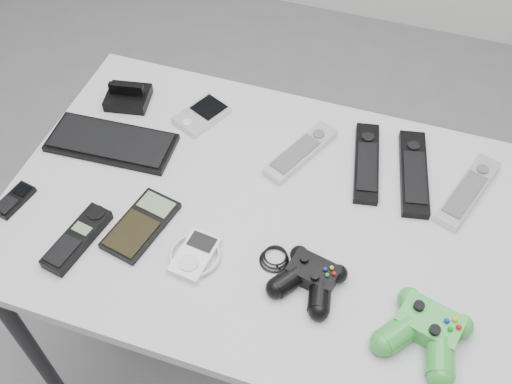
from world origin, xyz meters
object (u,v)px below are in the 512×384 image
(remote_silver_b, at_px, (468,191))
(controller_black, at_px, (310,277))
(pda_keyboard, at_px, (111,142))
(controller_green, at_px, (426,330))
(mp3_player, at_px, (195,255))
(remote_silver_a, at_px, (301,151))
(remote_black_a, at_px, (367,162))
(remote_black_b, at_px, (414,172))
(mobile_phone, at_px, (14,200))
(calculator, at_px, (141,225))
(desk, at_px, (271,230))
(cordless_handset, at_px, (77,238))
(pda, at_px, (202,115))

(remote_silver_b, bearing_deg, controller_black, -110.18)
(pda_keyboard, relative_size, controller_green, 1.75)
(pda_keyboard, relative_size, mp3_player, 2.65)
(remote_silver_a, relative_size, remote_black_a, 0.91)
(remote_black_b, relative_size, mobile_phone, 2.60)
(calculator, bearing_deg, remote_silver_a, 60.78)
(mobile_phone, distance_m, calculator, 0.27)
(mobile_phone, bearing_deg, desk, 26.60)
(pda_keyboard, bearing_deg, controller_black, -25.04)
(desk, distance_m, pda_keyboard, 0.39)
(calculator, distance_m, controller_green, 0.55)
(desk, relative_size, mp3_player, 10.40)
(pda_keyboard, height_order, remote_silver_a, remote_silver_a)
(remote_silver_a, distance_m, controller_green, 0.46)
(remote_black_a, height_order, mp3_player, remote_black_a)
(pda_keyboard, bearing_deg, mobile_phone, -122.36)
(mobile_phone, bearing_deg, remote_black_a, 37.07)
(remote_silver_a, height_order, mp3_player, remote_silver_a)
(controller_black, distance_m, controller_green, 0.21)
(desk, height_order, cordless_handset, cordless_handset)
(pda_keyboard, xyz_separation_m, remote_black_b, (0.63, 0.12, 0.00))
(pda, distance_m, mp3_player, 0.37)
(controller_black, relative_size, controller_green, 1.34)
(remote_silver_b, bearing_deg, remote_silver_a, -160.13)
(mp3_player, bearing_deg, remote_black_b, 49.40)
(remote_silver_b, bearing_deg, calculator, -134.92)
(pda_keyboard, xyz_separation_m, mp3_player, (0.28, -0.21, 0.00))
(pda, bearing_deg, remote_black_b, 22.10)
(remote_silver_a, bearing_deg, calculator, -106.49)
(mp3_player, bearing_deg, remote_black_a, 58.45)
(remote_black_a, relative_size, controller_black, 1.03)
(remote_silver_a, relative_size, cordless_handset, 1.25)
(remote_silver_b, bearing_deg, pda, -164.04)
(desk, height_order, mobile_phone, mobile_phone)
(pda, bearing_deg, pda_keyboard, -112.94)
(pda, distance_m, remote_silver_a, 0.24)
(pda_keyboard, bearing_deg, remote_silver_b, 4.56)
(remote_black_a, bearing_deg, calculator, -152.80)
(remote_black_b, height_order, mp3_player, remote_black_b)
(cordless_handset, distance_m, mp3_player, 0.23)
(controller_green, bearing_deg, pda, 160.31)
(desk, height_order, calculator, calculator)
(desk, bearing_deg, pda_keyboard, 170.72)
(mp3_player, bearing_deg, pda, 116.12)
(remote_silver_a, bearing_deg, mp3_player, -86.15)
(pda, xyz_separation_m, remote_silver_a, (0.24, -0.04, 0.00))
(controller_black, bearing_deg, mp3_player, -163.68)
(pda_keyboard, relative_size, controller_black, 1.31)
(remote_black_b, relative_size, controller_green, 1.45)
(remote_silver_a, bearing_deg, pda, -164.78)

